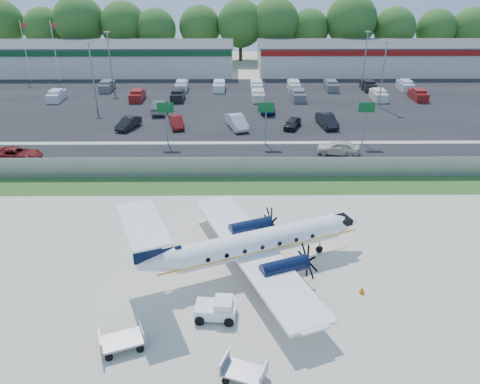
{
  "coord_description": "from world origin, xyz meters",
  "views": [
    {
      "loc": [
        -0.28,
        -26.91,
        18.43
      ],
      "look_at": [
        0.0,
        6.0,
        2.3
      ],
      "focal_mm": 35.0,
      "sensor_mm": 36.0,
      "label": 1
    }
  ],
  "objects_px": {
    "baggage_cart_near": "(122,340)",
    "baggage_cart_far": "(244,371)",
    "aircraft": "(254,244)",
    "pushback_tug": "(217,309)"
  },
  "relations": [
    {
      "from": "baggage_cart_near",
      "to": "baggage_cart_far",
      "type": "relative_size",
      "value": 1.08
    },
    {
      "from": "baggage_cart_far",
      "to": "baggage_cart_near",
      "type": "bearing_deg",
      "value": 161.56
    },
    {
      "from": "aircraft",
      "to": "pushback_tug",
      "type": "xyz_separation_m",
      "value": [
        -2.26,
        -4.79,
        -1.35
      ]
    },
    {
      "from": "aircraft",
      "to": "baggage_cart_far",
      "type": "relative_size",
      "value": 6.72
    },
    {
      "from": "baggage_cart_near",
      "to": "baggage_cart_far",
      "type": "xyz_separation_m",
      "value": [
        6.4,
        -2.13,
        -0.04
      ]
    },
    {
      "from": "baggage_cart_near",
      "to": "baggage_cart_far",
      "type": "distance_m",
      "value": 6.75
    },
    {
      "from": "pushback_tug",
      "to": "baggage_cart_near",
      "type": "xyz_separation_m",
      "value": [
        -4.94,
        -2.4,
        -0.04
      ]
    },
    {
      "from": "pushback_tug",
      "to": "baggage_cart_far",
      "type": "xyz_separation_m",
      "value": [
        1.46,
        -4.53,
        -0.08
      ]
    },
    {
      "from": "aircraft",
      "to": "pushback_tug",
      "type": "height_order",
      "value": "aircraft"
    },
    {
      "from": "aircraft",
      "to": "baggage_cart_far",
      "type": "distance_m",
      "value": 9.46
    }
  ]
}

